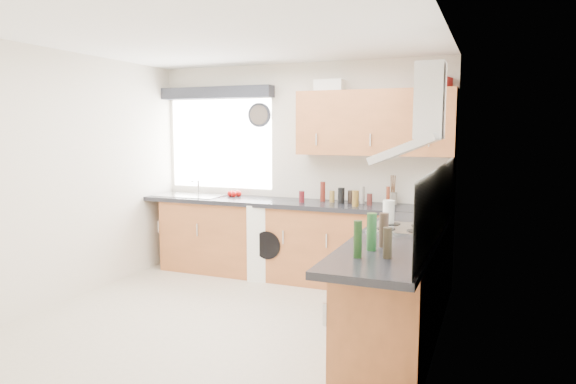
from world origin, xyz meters
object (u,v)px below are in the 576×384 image
at_px(extractor_hood, 419,124).
at_px(upper_cabinets, 375,123).
at_px(oven, 402,286).
at_px(washing_machine, 278,240).

relative_size(extractor_hood, upper_cabinets, 0.46).
bearing_deg(oven, upper_cabinets, 112.54).
relative_size(oven, washing_machine, 0.97).
height_order(extractor_hood, washing_machine, extractor_hood).
bearing_deg(upper_cabinets, extractor_hood, -63.87).
height_order(extractor_hood, upper_cabinets, upper_cabinets).
distance_m(oven, extractor_hood, 1.35).
relative_size(oven, upper_cabinets, 0.50).
xyz_separation_m(oven, washing_machine, (-1.65, 1.22, 0.01)).
distance_m(oven, upper_cabinets, 1.99).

